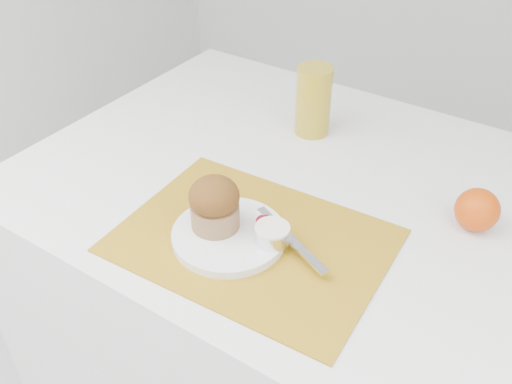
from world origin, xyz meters
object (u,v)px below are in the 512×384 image
Objects in this scene: juice_glass at (313,101)px; orange at (477,210)px; table at (323,328)px; plate at (229,235)px; muffin at (215,204)px.

orange is at bearing -17.99° from juice_glass.
orange is 0.50× the size of juice_glass.
plate reaches higher than table.
plate is at bearing -112.68° from table.
orange is at bearing 36.01° from muffin.
table is at bearing 61.02° from muffin.
juice_glass is (-0.38, 0.12, 0.04)m from orange.
table is 6.40× the size of plate.
table is at bearing -169.76° from orange.
plate is 1.28× the size of juice_glass.
table is 11.64× the size of muffin.
table is 8.18× the size of juice_glass.
plate is 1.82× the size of muffin.
muffin is at bearing -85.46° from juice_glass.
orange is 0.40m from juice_glass.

